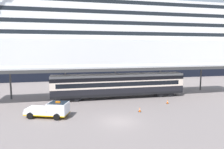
{
  "coord_description": "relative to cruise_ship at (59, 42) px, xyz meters",
  "views": [
    {
      "loc": [
        -5.23,
        -21.22,
        8.32
      ],
      "look_at": [
        0.81,
        7.55,
        4.5
      ],
      "focal_mm": 31.46,
      "sensor_mm": 36.0,
      "label": 1
    }
  ],
  "objects": [
    {
      "name": "ground_plane",
      "position": [
        8.77,
        -44.66,
        -10.48
      ],
      "size": [
        400.0,
        400.0,
        0.0
      ],
      "primitive_type": "plane",
      "color": "slate"
    },
    {
      "name": "cruise_ship",
      "position": [
        0.0,
        0.0,
        0.0
      ],
      "size": [
        143.95,
        27.49,
        30.49
      ],
      "color": "black",
      "rests_on": "ground"
    },
    {
      "name": "platform_canopy",
      "position": [
        11.47,
        -33.47,
        -5.14
      ],
      "size": [
        44.62,
        5.49,
        5.57
      ],
      "color": "silver",
      "rests_on": "ground"
    },
    {
      "name": "train_carriage",
      "position": [
        11.47,
        -33.88,
        -8.17
      ],
      "size": [
        22.5,
        2.81,
        4.11
      ],
      "color": "black",
      "rests_on": "ground"
    },
    {
      "name": "service_truck",
      "position": [
        1.0,
        -41.53,
        -9.49
      ],
      "size": [
        5.57,
        3.61,
        2.02
      ],
      "color": "white",
      "rests_on": "ground"
    },
    {
      "name": "traffic_cone_near",
      "position": [
        12.38,
        -41.84,
        -10.17
      ],
      "size": [
        0.36,
        0.36,
        0.63
      ],
      "color": "black",
      "rests_on": "ground"
    },
    {
      "name": "traffic_cone_mid",
      "position": [
        17.93,
        -38.94,
        -10.18
      ],
      "size": [
        0.36,
        0.36,
        0.61
      ],
      "color": "black",
      "rests_on": "ground"
    }
  ]
}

